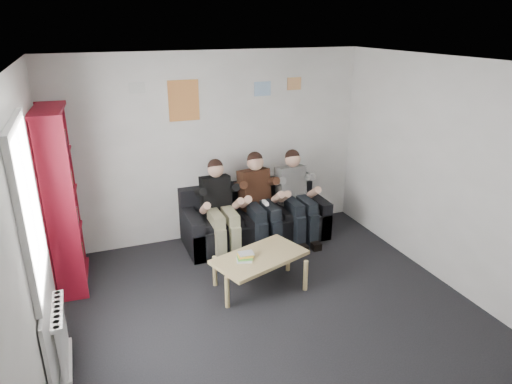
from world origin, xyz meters
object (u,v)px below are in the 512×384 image
person_left (220,209)px  bookshelf (62,200)px  sofa (255,220)px  coffee_table (260,259)px  person_middle (260,202)px  person_right (297,197)px

person_left → bookshelf: bearing=-177.5°
bookshelf → sofa: bearing=10.0°
coffee_table → person_left: person_left is taller
person_left → person_middle: size_ratio=0.97×
sofa → bookshelf: size_ratio=0.96×
sofa → bookshelf: bearing=-173.8°
coffee_table → person_left: (-0.15, 1.09, 0.26)m
sofa → person_left: 0.71m
sofa → person_middle: 0.42m
bookshelf → person_right: bookshelf is taller
sofa → person_right: size_ratio=1.58×
bookshelf → coffee_table: size_ratio=1.98×
person_left → person_middle: (0.58, -0.00, 0.02)m
bookshelf → coffee_table: bearing=-21.8°
sofa → bookshelf: 2.68m
person_left → person_right: bearing=0.1°
coffee_table → person_right: size_ratio=0.83×
person_middle → person_right: (0.58, 0.00, -0.01)m
bookshelf → person_left: bearing=6.1°
sofa → person_right: bearing=-18.6°
person_middle → person_right: 0.58m
person_middle → person_right: person_middle is taller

